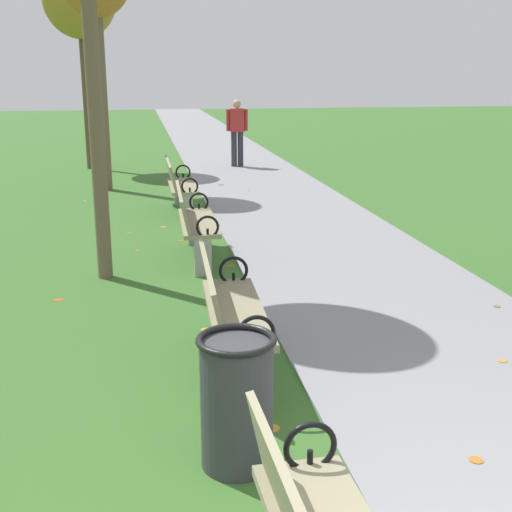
# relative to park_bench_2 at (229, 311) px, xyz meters

# --- Properties ---
(paved_walkway) EXTENTS (2.67, 44.00, 0.02)m
(paved_walkway) POSITION_rel_park_bench_2_xyz_m (1.84, 15.08, -0.48)
(paved_walkway) COLOR gray
(paved_walkway) RESTS_ON ground
(park_bench_2) EXTENTS (0.53, 1.62, 0.90)m
(park_bench_2) POSITION_rel_park_bench_2_xyz_m (0.00, 0.00, 0.00)
(park_bench_2) COLOR gray
(park_bench_2) RESTS_ON ground
(park_bench_3) EXTENTS (0.51, 1.61, 0.90)m
(park_bench_3) POSITION_rel_park_bench_2_xyz_m (-0.00, 3.30, 0.00)
(park_bench_3) COLOR gray
(park_bench_3) RESTS_ON ground
(park_bench_4) EXTENTS (0.47, 1.60, 0.90)m
(park_bench_4) POSITION_rel_park_bench_2_xyz_m (-0.00, 6.14, 0.00)
(park_bench_4) COLOR gray
(park_bench_4) RESTS_ON ground
(pedestrian_walking) EXTENTS (0.53, 0.24, 1.62)m
(pedestrian_walking) POSITION_rel_park_bench_2_xyz_m (1.77, 11.54, 0.44)
(pedestrian_walking) COLOR #2D2D38
(pedestrian_walking) RESTS_ON paved_walkway
(trash_bin) EXTENTS (0.48, 0.48, 0.84)m
(trash_bin) POSITION_rel_park_bench_2_xyz_m (-0.15, -1.40, -0.06)
(trash_bin) COLOR #38383D
(trash_bin) RESTS_ON ground
(scattered_leaves) EXTENTS (4.94, 12.01, 0.02)m
(scattered_leaves) POSITION_rel_park_bench_2_xyz_m (0.39, 2.59, -0.48)
(scattered_leaves) COLOR #93511E
(scattered_leaves) RESTS_ON ground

